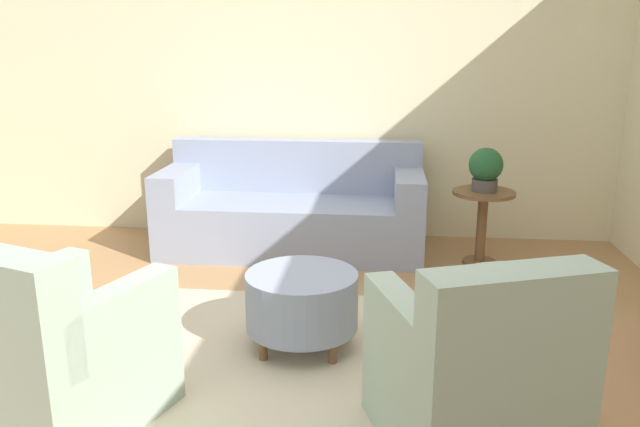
% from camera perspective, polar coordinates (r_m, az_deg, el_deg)
% --- Properties ---
extents(ground_plane, '(16.00, 16.00, 0.00)m').
position_cam_1_polar(ground_plane, '(3.60, -3.36, -13.87)').
color(ground_plane, '#AD7F51').
extents(wall_back, '(9.20, 0.12, 2.80)m').
position_cam_1_polar(wall_back, '(5.80, 0.65, 11.73)').
color(wall_back, beige).
rests_on(wall_back, ground_plane).
extents(rug, '(2.95, 2.12, 0.01)m').
position_cam_1_polar(rug, '(3.60, -3.36, -13.80)').
color(rug, beige).
rests_on(rug, ground_plane).
extents(couch, '(2.24, 0.90, 0.93)m').
position_cam_1_polar(couch, '(5.45, -2.51, 0.15)').
color(couch, '#8E99B2').
rests_on(couch, ground_plane).
extents(armchair_left, '(0.94, 1.00, 0.94)m').
position_cam_1_polar(armchair_left, '(3.16, -22.96, -11.96)').
color(armchair_left, '#9EB29E').
rests_on(armchair_left, rug).
extents(armchair_right, '(0.94, 1.00, 0.94)m').
position_cam_1_polar(armchair_right, '(2.84, 13.98, -14.39)').
color(armchair_right, '#9EB29E').
rests_on(armchair_right, rug).
extents(ottoman_table, '(0.66, 0.66, 0.45)m').
position_cam_1_polar(ottoman_table, '(3.70, -1.67, -7.96)').
color(ottoman_table, '#8E99B2').
rests_on(ottoman_table, rug).
extents(side_table, '(0.50, 0.50, 0.62)m').
position_cam_1_polar(side_table, '(5.21, 14.62, -0.13)').
color(side_table, brown).
rests_on(side_table, ground_plane).
extents(potted_plant_on_side_table, '(0.27, 0.27, 0.35)m').
position_cam_1_polar(potted_plant_on_side_table, '(5.12, 14.91, 4.02)').
color(potted_plant_on_side_table, '#4C4742').
rests_on(potted_plant_on_side_table, side_table).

